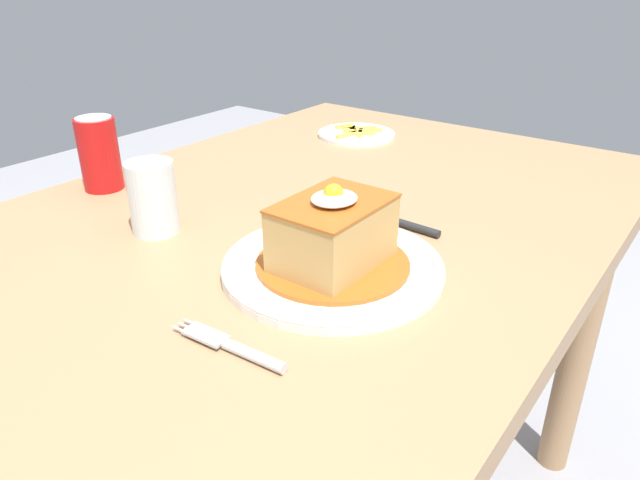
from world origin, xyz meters
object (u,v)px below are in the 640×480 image
Objects in this scene: main_plate at (333,266)px; side_plate_fries at (356,134)px; drinking_glass at (153,202)px; knife at (402,223)px; soda_can at (99,154)px; fork at (238,349)px.

side_plate_fries is at bearing 30.80° from main_plate.
side_plate_fries is at bearing 4.14° from drinking_glass.
drinking_glass is at bearing 128.99° from knife.
soda_can is 0.73× the size of side_plate_fries.
side_plate_fries is at bearing -17.78° from soda_can.
side_plate_fries is (0.59, 0.04, -0.04)m from drinking_glass.
soda_can reaches higher than drinking_glass.
drinking_glass is 0.59m from side_plate_fries.
main_plate is at bearing -90.86° from soda_can.
knife is 0.36m from drinking_glass.
knife is 0.52m from soda_can.
soda_can is (0.20, 0.51, 0.06)m from fork.
knife is at bearing 2.99° from fork.
drinking_glass is at bearing -175.86° from side_plate_fries.
drinking_glass is (0.14, 0.30, 0.04)m from fork.
fork is at bearing -173.70° from main_plate.
knife is (0.37, 0.02, -0.00)m from fork.
fork is at bearing -115.29° from drinking_glass.
drinking_glass reaches higher than knife.
knife is at bearing -71.32° from soda_can.
main_plate is 0.19m from fork.
main_plate is at bearing -79.25° from drinking_glass.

